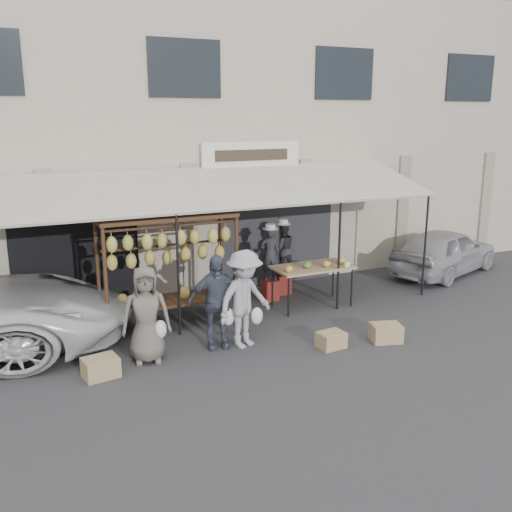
{
  "coord_description": "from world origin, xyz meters",
  "views": [
    {
      "loc": [
        -3.95,
        -8.63,
        4.05
      ],
      "look_at": [
        0.7,
        1.4,
        1.3
      ],
      "focal_mm": 40.0,
      "sensor_mm": 36.0,
      "label": 1
    }
  ],
  "objects_px": {
    "crate_far": "(101,367)",
    "sedan": "(445,251)",
    "customer_right": "(244,299)",
    "customer_left": "(146,315)",
    "crate_near_a": "(331,340)",
    "crate_near_b": "(386,333)",
    "vendor_right": "(283,249)",
    "customer_mid": "(216,302)",
    "produce_table": "(313,268)",
    "vendor_left": "(270,254)",
    "banana_rack": "(168,250)"
  },
  "relations": [
    {
      "from": "crate_far",
      "to": "sedan",
      "type": "height_order",
      "value": "sedan"
    },
    {
      "from": "customer_right",
      "to": "crate_far",
      "type": "bearing_deg",
      "value": 164.92
    },
    {
      "from": "customer_left",
      "to": "crate_near_a",
      "type": "height_order",
      "value": "customer_left"
    },
    {
      "from": "customer_right",
      "to": "crate_near_a",
      "type": "relative_size",
      "value": 3.72
    },
    {
      "from": "customer_left",
      "to": "customer_right",
      "type": "relative_size",
      "value": 0.94
    },
    {
      "from": "customer_right",
      "to": "crate_near_b",
      "type": "bearing_deg",
      "value": -39.33
    },
    {
      "from": "crate_far",
      "to": "vendor_right",
      "type": "bearing_deg",
      "value": 29.74
    },
    {
      "from": "vendor_right",
      "to": "customer_mid",
      "type": "height_order",
      "value": "customer_mid"
    },
    {
      "from": "produce_table",
      "to": "vendor_right",
      "type": "bearing_deg",
      "value": 98.92
    },
    {
      "from": "vendor_right",
      "to": "sedan",
      "type": "bearing_deg",
      "value": -176.51
    },
    {
      "from": "sedan",
      "to": "vendor_left",
      "type": "bearing_deg",
      "value": 71.09
    },
    {
      "from": "customer_left",
      "to": "sedan",
      "type": "height_order",
      "value": "customer_left"
    },
    {
      "from": "vendor_left",
      "to": "crate_near_b",
      "type": "xyz_separation_m",
      "value": [
        0.87,
        -3.05,
        -0.9
      ]
    },
    {
      "from": "sedan",
      "to": "vendor_right",
      "type": "bearing_deg",
      "value": 67.59
    },
    {
      "from": "produce_table",
      "to": "customer_left",
      "type": "distance_m",
      "value": 4.15
    },
    {
      "from": "customer_right",
      "to": "crate_far",
      "type": "relative_size",
      "value": 3.3
    },
    {
      "from": "customer_mid",
      "to": "crate_far",
      "type": "distance_m",
      "value": 2.24
    },
    {
      "from": "vendor_left",
      "to": "sedan",
      "type": "distance_m",
      "value": 5.09
    },
    {
      "from": "crate_near_a",
      "to": "crate_near_b",
      "type": "distance_m",
      "value": 1.09
    },
    {
      "from": "produce_table",
      "to": "crate_near_b",
      "type": "bearing_deg",
      "value": -84.01
    },
    {
      "from": "banana_rack",
      "to": "sedan",
      "type": "xyz_separation_m",
      "value": [
        7.59,
        0.8,
        -0.96
      ]
    },
    {
      "from": "produce_table",
      "to": "sedan",
      "type": "bearing_deg",
      "value": 10.56
    },
    {
      "from": "produce_table",
      "to": "customer_mid",
      "type": "xyz_separation_m",
      "value": [
        -2.68,
        -1.2,
        -0.01
      ]
    },
    {
      "from": "customer_mid",
      "to": "vendor_right",
      "type": "bearing_deg",
      "value": 51.85
    },
    {
      "from": "vendor_left",
      "to": "customer_mid",
      "type": "relative_size",
      "value": 0.7
    },
    {
      "from": "customer_right",
      "to": "sedan",
      "type": "xyz_separation_m",
      "value": [
        6.64,
        2.19,
        -0.27
      ]
    },
    {
      "from": "vendor_right",
      "to": "customer_right",
      "type": "relative_size",
      "value": 0.7
    },
    {
      "from": "vendor_left",
      "to": "vendor_right",
      "type": "height_order",
      "value": "vendor_right"
    },
    {
      "from": "customer_right",
      "to": "banana_rack",
      "type": "bearing_deg",
      "value": 104.94
    },
    {
      "from": "customer_mid",
      "to": "crate_near_a",
      "type": "bearing_deg",
      "value": -16.21
    },
    {
      "from": "customer_mid",
      "to": "produce_table",
      "type": "bearing_deg",
      "value": 33.7
    },
    {
      "from": "banana_rack",
      "to": "crate_near_b",
      "type": "height_order",
      "value": "banana_rack"
    },
    {
      "from": "vendor_left",
      "to": "customer_right",
      "type": "height_order",
      "value": "customer_right"
    },
    {
      "from": "crate_near_b",
      "to": "sedan",
      "type": "height_order",
      "value": "sedan"
    },
    {
      "from": "crate_far",
      "to": "sedan",
      "type": "bearing_deg",
      "value": 14.49
    },
    {
      "from": "vendor_right",
      "to": "produce_table",
      "type": "bearing_deg",
      "value": 105.55
    },
    {
      "from": "customer_right",
      "to": "crate_near_a",
      "type": "height_order",
      "value": "customer_right"
    },
    {
      "from": "produce_table",
      "to": "customer_right",
      "type": "distance_m",
      "value": 2.59
    },
    {
      "from": "customer_right",
      "to": "crate_near_a",
      "type": "bearing_deg",
      "value": -47.09
    },
    {
      "from": "banana_rack",
      "to": "vendor_left",
      "type": "bearing_deg",
      "value": 16.85
    },
    {
      "from": "produce_table",
      "to": "customer_mid",
      "type": "height_order",
      "value": "customer_mid"
    },
    {
      "from": "vendor_right",
      "to": "sedan",
      "type": "distance_m",
      "value": 4.64
    },
    {
      "from": "crate_near_a",
      "to": "crate_far",
      "type": "height_order",
      "value": "crate_far"
    },
    {
      "from": "vendor_left",
      "to": "produce_table",
      "type": "bearing_deg",
      "value": 148.27
    },
    {
      "from": "banana_rack",
      "to": "produce_table",
      "type": "bearing_deg",
      "value": -0.57
    },
    {
      "from": "customer_left",
      "to": "produce_table",
      "type": "bearing_deg",
      "value": 28.94
    },
    {
      "from": "crate_near_a",
      "to": "crate_near_b",
      "type": "bearing_deg",
      "value": -8.97
    },
    {
      "from": "customer_mid",
      "to": "sedan",
      "type": "relative_size",
      "value": 0.48
    },
    {
      "from": "banana_rack",
      "to": "customer_left",
      "type": "relative_size",
      "value": 1.57
    },
    {
      "from": "vendor_right",
      "to": "customer_mid",
      "type": "relative_size",
      "value": 0.72
    }
  ]
}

